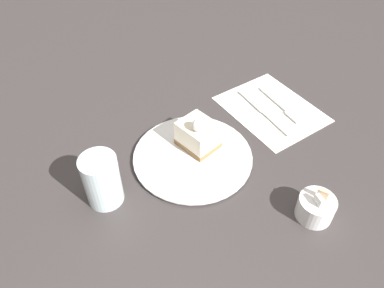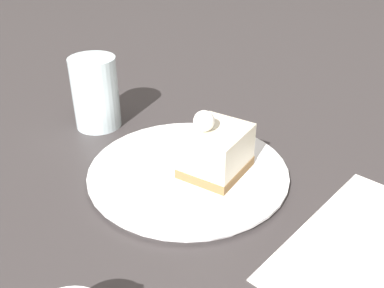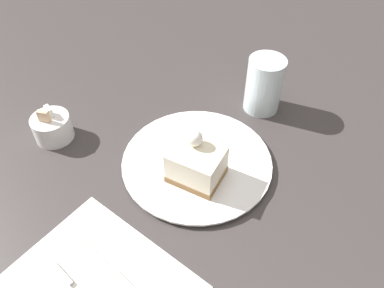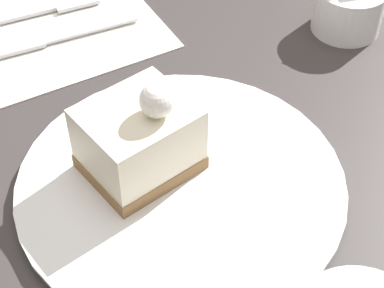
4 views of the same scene
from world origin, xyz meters
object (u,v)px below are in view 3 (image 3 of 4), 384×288
(sugar_bowl, at_px, (52,127))
(drinking_glass, at_px, (264,85))
(plate, at_px, (199,163))
(cake_slice, at_px, (197,163))
(knife, at_px, (120,281))

(sugar_bowl, height_order, drinking_glass, drinking_glass)
(plate, xyz_separation_m, sugar_bowl, (-0.07, 0.26, 0.02))
(cake_slice, height_order, sugar_bowl, cake_slice)
(plate, xyz_separation_m, knife, (-0.23, -0.01, -0.00))
(knife, relative_size, drinking_glass, 1.75)
(sugar_bowl, bearing_deg, plate, -75.11)
(sugar_bowl, xyz_separation_m, drinking_glass, (0.27, -0.30, 0.03))
(cake_slice, xyz_separation_m, drinking_glass, (0.23, -0.02, 0.01))
(plate, relative_size, sugar_bowl, 3.73)
(plate, relative_size, knife, 1.34)
(knife, relative_size, sugar_bowl, 2.79)
(cake_slice, relative_size, knife, 0.45)
(plate, distance_m, cake_slice, 0.05)
(plate, distance_m, drinking_glass, 0.20)
(cake_slice, bearing_deg, sugar_bowl, 96.48)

